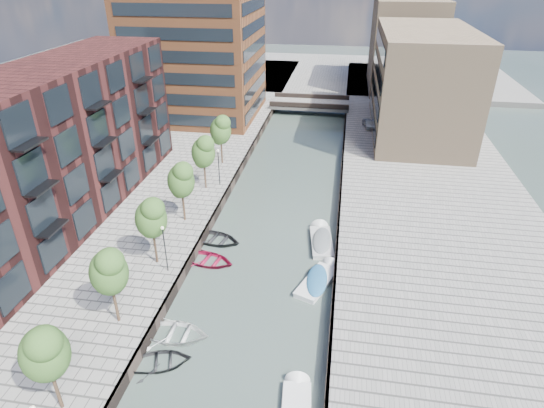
% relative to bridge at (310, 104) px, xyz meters
% --- Properties ---
extents(water, '(300.00, 300.00, 0.00)m').
position_rel_bridge_xyz_m(water, '(0.00, -32.00, -1.39)').
color(water, '#38473F').
rests_on(water, ground).
extents(quay_right, '(20.00, 140.00, 1.00)m').
position_rel_bridge_xyz_m(quay_right, '(16.00, -32.00, -0.89)').
color(quay_right, gray).
rests_on(quay_right, ground).
extents(quay_wall_left, '(0.25, 140.00, 1.00)m').
position_rel_bridge_xyz_m(quay_wall_left, '(-6.10, -32.00, -0.89)').
color(quay_wall_left, '#332823').
rests_on(quay_wall_left, ground).
extents(quay_wall_right, '(0.25, 140.00, 1.00)m').
position_rel_bridge_xyz_m(quay_wall_right, '(6.10, -32.00, -0.89)').
color(quay_wall_right, '#332823').
rests_on(quay_wall_right, ground).
extents(far_closure, '(80.00, 40.00, 1.00)m').
position_rel_bridge_xyz_m(far_closure, '(0.00, 28.00, -0.89)').
color(far_closure, gray).
rests_on(far_closure, ground).
extents(apartment_block, '(8.00, 38.00, 14.00)m').
position_rel_bridge_xyz_m(apartment_block, '(-20.00, -42.00, 6.61)').
color(apartment_block, black).
rests_on(apartment_block, quay_left).
extents(tower, '(18.00, 18.00, 30.00)m').
position_rel_bridge_xyz_m(tower, '(-17.00, -7.00, 14.61)').
color(tower, brown).
rests_on(tower, quay_left).
extents(tan_block_near, '(12.00, 25.00, 14.00)m').
position_rel_bridge_xyz_m(tan_block_near, '(16.00, -10.00, 6.61)').
color(tan_block_near, '#8B7155').
rests_on(tan_block_near, quay_right).
extents(tan_block_far, '(12.00, 20.00, 16.00)m').
position_rel_bridge_xyz_m(tan_block_far, '(16.00, 16.00, 7.61)').
color(tan_block_far, '#8B7155').
rests_on(tan_block_far, quay_right).
extents(bridge, '(13.00, 6.00, 1.30)m').
position_rel_bridge_xyz_m(bridge, '(0.00, 0.00, 0.00)').
color(bridge, gray).
rests_on(bridge, ground).
extents(tree_1, '(2.50, 2.50, 5.95)m').
position_rel_bridge_xyz_m(tree_1, '(-8.50, -61.00, 3.92)').
color(tree_1, '#382619').
rests_on(tree_1, quay_left).
extents(tree_2, '(2.50, 2.50, 5.95)m').
position_rel_bridge_xyz_m(tree_2, '(-8.50, -54.00, 3.92)').
color(tree_2, '#382619').
rests_on(tree_2, quay_left).
extents(tree_3, '(2.50, 2.50, 5.95)m').
position_rel_bridge_xyz_m(tree_3, '(-8.50, -47.00, 3.92)').
color(tree_3, '#382619').
rests_on(tree_3, quay_left).
extents(tree_4, '(2.50, 2.50, 5.95)m').
position_rel_bridge_xyz_m(tree_4, '(-8.50, -40.00, 3.92)').
color(tree_4, '#382619').
rests_on(tree_4, quay_left).
extents(tree_5, '(2.50, 2.50, 5.95)m').
position_rel_bridge_xyz_m(tree_5, '(-8.50, -33.00, 3.92)').
color(tree_5, '#382619').
rests_on(tree_5, quay_left).
extents(tree_6, '(2.50, 2.50, 5.95)m').
position_rel_bridge_xyz_m(tree_6, '(-8.50, -26.00, 3.92)').
color(tree_6, '#382619').
rests_on(tree_6, quay_left).
extents(lamp_1, '(0.24, 0.24, 4.12)m').
position_rel_bridge_xyz_m(lamp_1, '(-7.20, -48.00, 2.12)').
color(lamp_1, black).
rests_on(lamp_1, quay_left).
extents(lamp_2, '(0.24, 0.24, 4.12)m').
position_rel_bridge_xyz_m(lamp_2, '(-7.20, -32.00, 2.12)').
color(lamp_2, black).
rests_on(lamp_2, quay_left).
extents(sloop_1, '(4.80, 4.07, 0.85)m').
position_rel_bridge_xyz_m(sloop_1, '(-4.67, -56.39, -1.39)').
color(sloop_1, '#232426').
rests_on(sloop_1, ground).
extents(sloop_2, '(5.17, 4.12, 0.96)m').
position_rel_bridge_xyz_m(sloop_2, '(-4.77, -45.09, -1.39)').
color(sloop_2, maroon).
rests_on(sloop_2, ground).
extents(sloop_3, '(4.90, 3.51, 1.01)m').
position_rel_bridge_xyz_m(sloop_3, '(-4.59, -53.90, -1.39)').
color(sloop_3, white).
rests_on(sloop_3, ground).
extents(sloop_4, '(5.53, 4.45, 1.01)m').
position_rel_bridge_xyz_m(sloop_4, '(-5.04, -41.79, -1.39)').
color(sloop_4, black).
rests_on(sloop_4, ground).
extents(motorboat_2, '(2.05, 4.93, 1.60)m').
position_rel_bridge_xyz_m(motorboat_2, '(4.40, -58.23, -1.30)').
color(motorboat_2, white).
rests_on(motorboat_2, ground).
extents(motorboat_3, '(3.56, 5.51, 1.74)m').
position_rel_bridge_xyz_m(motorboat_3, '(4.89, -46.15, -1.18)').
color(motorboat_3, white).
rests_on(motorboat_3, ground).
extents(motorboat_4, '(2.59, 5.61, 1.80)m').
position_rel_bridge_xyz_m(motorboat_4, '(4.62, -40.25, -1.17)').
color(motorboat_4, '#BCBCBA').
rests_on(motorboat_4, ground).
extents(car, '(2.07, 3.68, 1.18)m').
position_rel_bridge_xyz_m(car, '(9.53, -9.62, 0.20)').
color(car, '#ABAEB0').
rests_on(car, quay_right).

